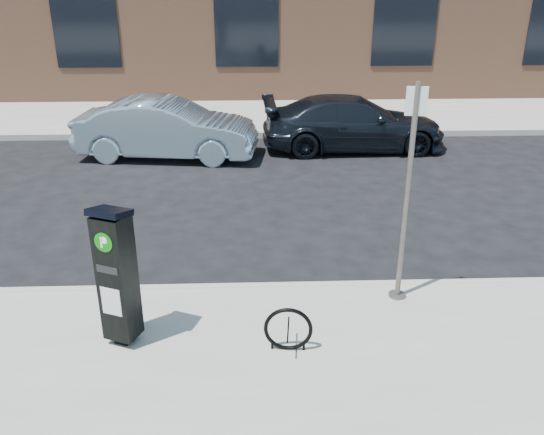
{
  "coord_description": "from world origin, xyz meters",
  "views": [
    {
      "loc": [
        0.1,
        -6.94,
        4.18
      ],
      "look_at": [
        0.38,
        0.5,
        0.94
      ],
      "focal_mm": 38.0,
      "sensor_mm": 36.0,
      "label": 1
    }
  ],
  "objects_px": {
    "sign_pole": "(407,198)",
    "car_dark": "(353,123)",
    "bike_rack": "(288,329)",
    "car_silver": "(167,129)",
    "parking_kiosk": "(117,275)"
  },
  "relations": [
    {
      "from": "parking_kiosk",
      "to": "car_dark",
      "type": "height_order",
      "value": "parking_kiosk"
    },
    {
      "from": "car_silver",
      "to": "sign_pole",
      "type": "bearing_deg",
      "value": -143.04
    },
    {
      "from": "bike_rack",
      "to": "car_dark",
      "type": "distance_m",
      "value": 8.7
    },
    {
      "from": "parking_kiosk",
      "to": "bike_rack",
      "type": "bearing_deg",
      "value": 15.85
    },
    {
      "from": "bike_rack",
      "to": "car_silver",
      "type": "distance_m",
      "value": 8.25
    },
    {
      "from": "sign_pole",
      "to": "car_dark",
      "type": "relative_size",
      "value": 0.63
    },
    {
      "from": "sign_pole",
      "to": "car_silver",
      "type": "bearing_deg",
      "value": 126.02
    },
    {
      "from": "bike_rack",
      "to": "car_dark",
      "type": "height_order",
      "value": "car_dark"
    },
    {
      "from": "sign_pole",
      "to": "parking_kiosk",
      "type": "bearing_deg",
      "value": -159.72
    },
    {
      "from": "sign_pole",
      "to": "car_dark",
      "type": "height_order",
      "value": "sign_pole"
    },
    {
      "from": "parking_kiosk",
      "to": "car_dark",
      "type": "relative_size",
      "value": 0.38
    },
    {
      "from": "sign_pole",
      "to": "car_dark",
      "type": "distance_m",
      "value": 7.4
    },
    {
      "from": "bike_rack",
      "to": "car_dark",
      "type": "bearing_deg",
      "value": 81.28
    },
    {
      "from": "bike_rack",
      "to": "car_silver",
      "type": "height_order",
      "value": "car_silver"
    },
    {
      "from": "sign_pole",
      "to": "car_silver",
      "type": "relative_size",
      "value": 0.68
    }
  ]
}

